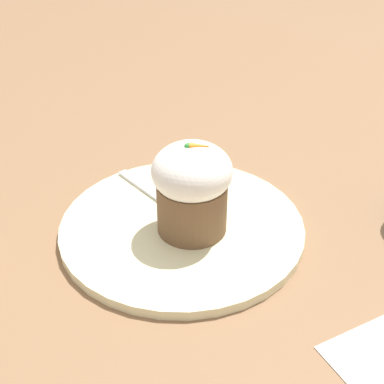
# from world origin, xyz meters

# --- Properties ---
(ground_plane) EXTENTS (4.00, 4.00, 0.00)m
(ground_plane) POSITION_xyz_m (0.00, 0.00, 0.00)
(ground_plane) COLOR #846042
(dessert_plate) EXTENTS (0.26, 0.26, 0.01)m
(dessert_plate) POSITION_xyz_m (0.00, 0.00, 0.01)
(dessert_plate) COLOR beige
(dessert_plate) RESTS_ON ground_plane
(carrot_cake) EXTENTS (0.08, 0.08, 0.10)m
(carrot_cake) POSITION_xyz_m (0.01, -0.01, 0.06)
(carrot_cake) COLOR brown
(carrot_cake) RESTS_ON dessert_plate
(spoon) EXTENTS (0.09, 0.12, 0.01)m
(spoon) POSITION_xyz_m (-0.01, 0.03, 0.01)
(spoon) COLOR silver
(spoon) RESTS_ON dessert_plate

